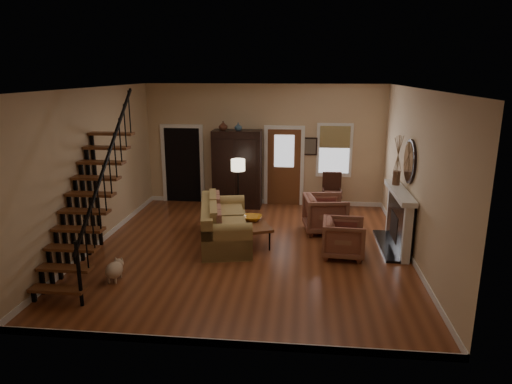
# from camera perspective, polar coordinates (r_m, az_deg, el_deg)

# --- Properties ---
(room) EXTENTS (7.00, 7.33, 3.30)m
(room) POSITION_cam_1_polar(r_m,az_deg,el_deg) (10.90, -1.94, 3.70)
(room) COLOR brown
(room) RESTS_ON ground
(staircase) EXTENTS (0.94, 2.80, 3.20)m
(staircase) POSITION_cam_1_polar(r_m,az_deg,el_deg) (8.70, -20.48, 0.52)
(staircase) COLOR brown
(staircase) RESTS_ON ground
(fireplace) EXTENTS (0.33, 1.95, 2.30)m
(fireplace) POSITION_cam_1_polar(r_m,az_deg,el_deg) (9.98, 17.65, -2.61)
(fireplace) COLOR black
(fireplace) RESTS_ON ground
(armoire) EXTENTS (1.30, 0.60, 2.10)m
(armoire) POSITION_cam_1_polar(r_m,az_deg,el_deg) (12.38, -2.35, 2.90)
(armoire) COLOR black
(armoire) RESTS_ON ground
(vase_a) EXTENTS (0.24, 0.24, 0.25)m
(vase_a) POSITION_cam_1_polar(r_m,az_deg,el_deg) (12.15, -4.13, 8.26)
(vase_a) COLOR #4C2619
(vase_a) RESTS_ON armoire
(vase_b) EXTENTS (0.20, 0.20, 0.21)m
(vase_b) POSITION_cam_1_polar(r_m,az_deg,el_deg) (12.09, -2.24, 8.16)
(vase_b) COLOR #334C60
(vase_b) RESTS_ON armoire
(sofa) EXTENTS (1.45, 2.46, 0.86)m
(sofa) POSITION_cam_1_polar(r_m,az_deg,el_deg) (9.95, -3.90, -3.84)
(sofa) COLOR #9C7F47
(sofa) RESTS_ON ground
(coffee_table) EXTENTS (1.14, 1.41, 0.47)m
(coffee_table) POSITION_cam_1_polar(r_m,az_deg,el_deg) (9.89, -0.85, -5.11)
(coffee_table) COLOR brown
(coffee_table) RESTS_ON ground
(bowl) EXTENTS (0.42, 0.42, 0.10)m
(bowl) POSITION_cam_1_polar(r_m,az_deg,el_deg) (9.93, -0.47, -3.28)
(bowl) COLOR orange
(bowl) RESTS_ON coffee_table
(books) EXTENTS (0.22, 0.31, 0.06)m
(books) POSITION_cam_1_polar(r_m,az_deg,el_deg) (9.54, -1.79, -4.21)
(books) COLOR beige
(books) RESTS_ON coffee_table
(armchair_left) EXTENTS (0.88, 0.86, 0.76)m
(armchair_left) POSITION_cam_1_polar(r_m,az_deg,el_deg) (9.33, 10.89, -5.69)
(armchair_left) COLOR maroon
(armchair_left) RESTS_ON ground
(armchair_right) EXTENTS (1.07, 1.04, 0.86)m
(armchair_right) POSITION_cam_1_polar(r_m,az_deg,el_deg) (10.64, 8.65, -2.70)
(armchair_right) COLOR maroon
(armchair_right) RESTS_ON ground
(floor_lamp) EXTENTS (0.41, 0.41, 1.52)m
(floor_lamp) POSITION_cam_1_polar(r_m,az_deg,el_deg) (11.42, -2.23, 0.38)
(floor_lamp) COLOR black
(floor_lamp) RESTS_ON ground
(side_chair) EXTENTS (0.54, 0.54, 1.02)m
(side_chair) POSITION_cam_1_polar(r_m,az_deg,el_deg) (12.21, 9.46, -0.07)
(side_chair) COLOR #321910
(side_chair) RESTS_ON ground
(dog) EXTENTS (0.30, 0.49, 0.35)m
(dog) POSITION_cam_1_polar(r_m,az_deg,el_deg) (8.58, -17.31, -9.46)
(dog) COLOR beige
(dog) RESTS_ON ground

